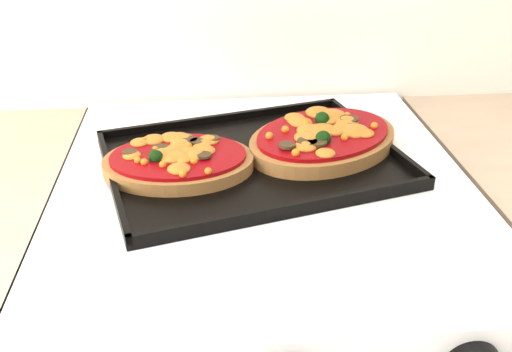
{
  "coord_description": "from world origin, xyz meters",
  "views": [
    {
      "loc": [
        -0.09,
        0.98,
        1.31
      ],
      "look_at": [
        -0.02,
        1.67,
        0.92
      ],
      "focal_mm": 40.0,
      "sensor_mm": 36.0,
      "label": 1
    }
  ],
  "objects": [
    {
      "name": "pizza_left",
      "position": [
        -0.13,
        1.7,
        0.94
      ],
      "size": [
        0.22,
        0.16,
        0.03
      ],
      "primitive_type": null,
      "rotation": [
        0.0,
        0.0,
        -0.01
      ],
      "color": "olive",
      "rests_on": "baking_tray"
    },
    {
      "name": "pizza_right",
      "position": [
        0.09,
        1.75,
        0.94
      ],
      "size": [
        0.3,
        0.28,
        0.04
      ],
      "primitive_type": null,
      "rotation": [
        0.0,
        0.0,
        0.54
      ],
      "color": "olive",
      "rests_on": "baking_tray"
    },
    {
      "name": "baking_tray",
      "position": [
        -0.02,
        1.72,
        0.92
      ],
      "size": [
        0.48,
        0.4,
        0.02
      ],
      "primitive_type": "cube",
      "rotation": [
        0.0,
        0.0,
        0.25
      ],
      "color": "black",
      "rests_on": "stove"
    }
  ]
}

